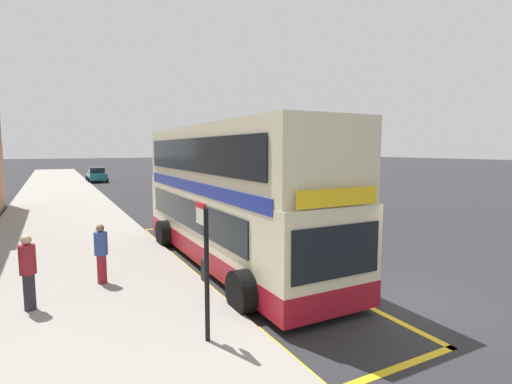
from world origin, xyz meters
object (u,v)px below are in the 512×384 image
double_decker_bus (230,199)px  parked_car_silver_far (196,184)px  parked_car_teal_behind (97,175)px  pedestrian_waiting_near_sign (28,269)px  parked_car_teal_across (189,177)px  pedestrian_further_back (101,251)px  bus_stop_sign (205,260)px

double_decker_bus → parked_car_silver_far: size_ratio=2.55×
parked_car_teal_behind → pedestrian_waiting_near_sign: (-4.99, -36.85, 0.25)m
parked_car_teal_across → double_decker_bus: bearing=-106.7°
parked_car_silver_far → pedestrian_further_back: pedestrian_further_back is taller
pedestrian_further_back → parked_car_teal_across: bearing=67.7°
parked_car_teal_across → parked_car_teal_behind: (-8.17, 7.65, 0.00)m
parked_car_teal_across → pedestrian_waiting_near_sign: size_ratio=2.50×
bus_stop_sign → parked_car_teal_across: 33.84m
parked_car_teal_behind → pedestrian_further_back: (-3.38, -35.77, 0.20)m
bus_stop_sign → parked_car_silver_far: (7.94, 23.58, -0.86)m
bus_stop_sign → parked_car_silver_far: size_ratio=0.61×
bus_stop_sign → pedestrian_waiting_near_sign: (-2.98, 3.06, -0.61)m
parked_car_teal_across → parked_car_silver_far: same height
pedestrian_waiting_near_sign → pedestrian_further_back: pedestrian_waiting_near_sign is taller
double_decker_bus → parked_car_silver_far: double_decker_bus is taller
bus_stop_sign → parked_car_teal_behind: (2.01, 39.91, -0.86)m
parked_car_silver_far → double_decker_bus: bearing=-104.6°
double_decker_bus → pedestrian_further_back: (-4.00, -0.66, -1.07)m
double_decker_bus → parked_car_teal_across: size_ratio=2.55×
parked_car_teal_behind → double_decker_bus: bearing=-91.4°
double_decker_bus → bus_stop_sign: size_ratio=4.20×
bus_stop_sign → parked_car_teal_across: bearing=72.5°
bus_stop_sign → parked_car_silver_far: bearing=71.4°
bus_stop_sign → pedestrian_waiting_near_sign: size_ratio=1.52×
double_decker_bus → parked_car_teal_behind: (-0.62, 35.11, -1.26)m
parked_car_teal_behind → parked_car_teal_across: bearing=-45.5°
pedestrian_further_back → pedestrian_waiting_near_sign: bearing=-146.2°
parked_car_silver_far → pedestrian_further_back: 21.55m
bus_stop_sign → pedestrian_further_back: bus_stop_sign is taller
parked_car_silver_far → bus_stop_sign: bearing=-107.4°
parked_car_teal_across → parked_car_teal_behind: bearing=135.5°
parked_car_teal_behind → pedestrian_further_back: bearing=-97.8°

